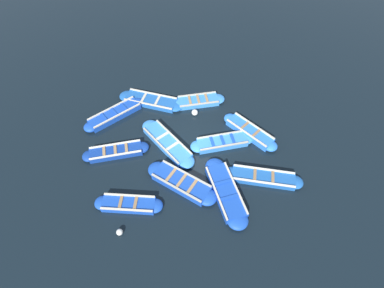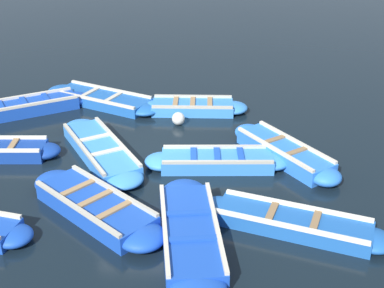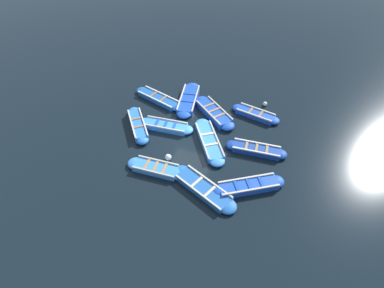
{
  "view_description": "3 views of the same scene",
  "coord_description": "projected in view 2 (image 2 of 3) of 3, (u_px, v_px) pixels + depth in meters",
  "views": [
    {
      "loc": [
        1.43,
        9.56,
        12.35
      ],
      "look_at": [
        -0.01,
        0.4,
        0.36
      ],
      "focal_mm": 28.0,
      "sensor_mm": 36.0,
      "label": 1
    },
    {
      "loc": [
        -1.56,
        11.27,
        6.13
      ],
      "look_at": [
        -0.98,
        -0.43,
        0.18
      ],
      "focal_mm": 50.0,
      "sensor_mm": 36.0,
      "label": 2
    },
    {
      "loc": [
        4.03,
        -11.72,
        12.07
      ],
      "look_at": [
        0.37,
        -0.59,
        0.19
      ],
      "focal_mm": 28.0,
      "sensor_mm": 36.0,
      "label": 3
    }
  ],
  "objects": [
    {
      "name": "boat_tucked",
      "position": [
        193.0,
        107.0,
        15.28
      ],
      "size": [
        3.16,
        0.93,
        0.35
      ],
      "color": "#3884E0",
      "rests_on": "ground"
    },
    {
      "name": "boat_drifting",
      "position": [
        95.0,
        207.0,
        10.64
      ],
      "size": [
        3.38,
        3.09,
        0.43
      ],
      "color": "#1947B7",
      "rests_on": "ground"
    },
    {
      "name": "boat_near_quay",
      "position": [
        293.0,
        223.0,
        10.22
      ],
      "size": [
        3.79,
        1.89,
        0.36
      ],
      "color": "#1E59AD",
      "rests_on": "ground"
    },
    {
      "name": "buoy_orange_near",
      "position": [
        178.0,
        119.0,
        14.49
      ],
      "size": [
        0.35,
        0.35,
        0.35
      ],
      "primitive_type": "sphere",
      "color": "silver",
      "rests_on": "ground"
    },
    {
      "name": "boat_end_of_row",
      "position": [
        25.0,
        107.0,
        15.18
      ],
      "size": [
        3.6,
        2.5,
        0.41
      ],
      "color": "#1947B7",
      "rests_on": "ground"
    },
    {
      "name": "boat_centre",
      "position": [
        190.0,
        234.0,
        9.88
      ],
      "size": [
        1.47,
        3.93,
        0.41
      ],
      "color": "#1947B7",
      "rests_on": "ground"
    },
    {
      "name": "boat_outer_right",
      "position": [
        217.0,
        161.0,
        12.4
      ],
      "size": [
        3.4,
        0.98,
        0.37
      ],
      "color": "#3884E0",
      "rests_on": "ground"
    },
    {
      "name": "boat_far_corner",
      "position": [
        101.0,
        150.0,
        12.89
      ],
      "size": [
        2.76,
        3.78,
        0.36
      ],
      "color": "#3884E0",
      "rests_on": "ground"
    },
    {
      "name": "boat_bow_out",
      "position": [
        102.0,
        99.0,
        15.8
      ],
      "size": [
        3.9,
        2.45,
        0.35
      ],
      "color": "#1E59AD",
      "rests_on": "ground"
    },
    {
      "name": "boat_inner_gap",
      "position": [
        284.0,
        152.0,
        12.72
      ],
      "size": [
        2.59,
        3.17,
        0.43
      ],
      "color": "blue",
      "rests_on": "ground"
    },
    {
      "name": "ground_plane",
      "position": [
        151.0,
        158.0,
        12.88
      ],
      "size": [
        120.0,
        120.0,
        0.0
      ],
      "primitive_type": "plane",
      "color": "black"
    }
  ]
}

